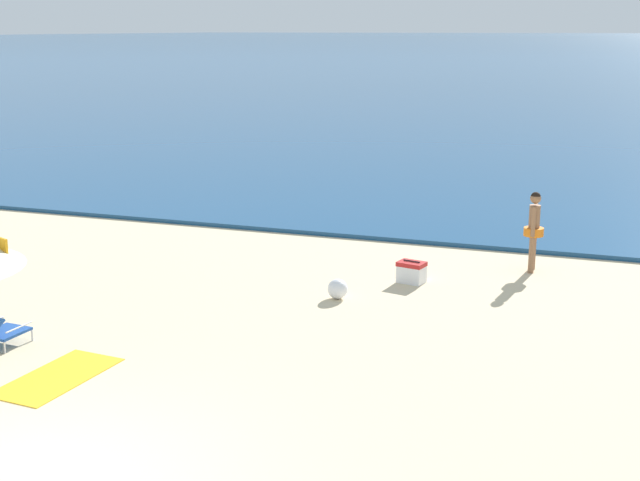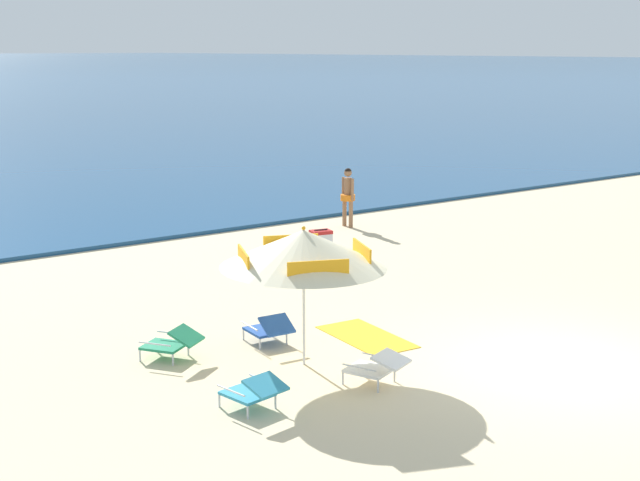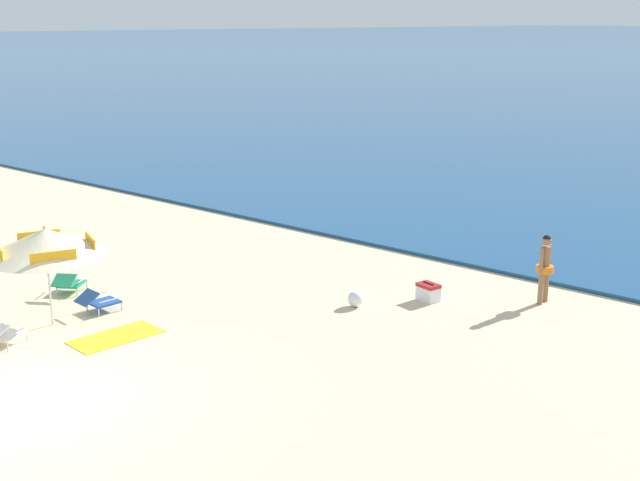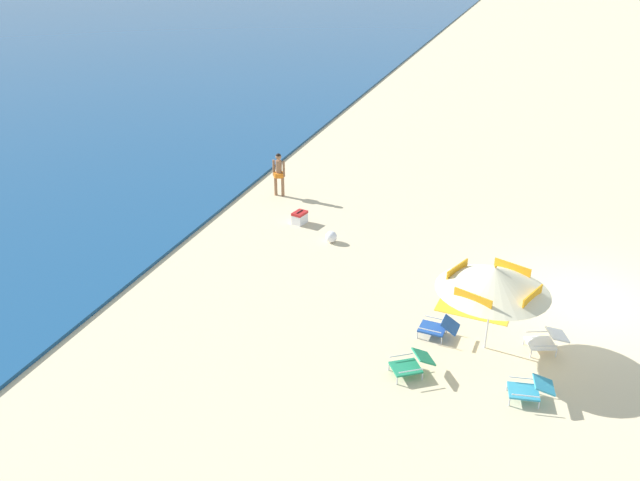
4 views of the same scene
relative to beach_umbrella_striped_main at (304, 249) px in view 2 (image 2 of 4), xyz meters
name	(u,v)px [view 2 (image 2 of 4)]	position (x,y,z in m)	size (l,w,h in m)	color
ground_plane	(557,366)	(3.03, -2.32, -1.79)	(800.00, 800.00, 0.00)	beige
beach_umbrella_striped_main	(304,249)	(0.00, 0.00, 0.00)	(3.36, 3.36, 2.13)	silver
lounge_chair_under_umbrella	(172,342)	(-1.50, 1.39, -1.52)	(0.93, 1.02, 0.52)	#1E7F56
lounge_chair_beside_umbrella	(377,366)	(0.34, -1.30, -1.51)	(0.80, 0.99, 0.50)	white
lounge_chair_facing_sea	(269,328)	(0.08, 1.09, -1.52)	(0.63, 0.93, 0.52)	#1E4799
lounge_chair_spare_folded	(254,391)	(-1.56, -1.04, -1.52)	(0.67, 0.94, 0.50)	teal
person_standing_near_shore	(348,193)	(7.14, 7.98, -0.88)	(0.39, 0.47, 1.58)	#8C6042
cooler_box	(321,238)	(5.09, 6.43, -1.59)	(0.56, 0.45, 0.43)	white
beach_ball	(323,256)	(4.10, 5.03, -1.61)	(0.36, 0.36, 0.36)	white
beach_towel	(366,337)	(1.58, 0.44, -1.79)	(0.90, 1.80, 0.01)	gold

